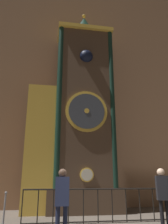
{
  "coord_description": "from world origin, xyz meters",
  "views": [
    {
      "loc": [
        -1.81,
        -5.81,
        1.45
      ],
      "look_at": [
        -0.16,
        4.32,
        4.54
      ],
      "focal_mm": 35.0,
      "sensor_mm": 36.0,
      "label": 1
    }
  ],
  "objects_px": {
    "visitor_far": "(163,192)",
    "stanchion_post": "(4,215)",
    "clock_tower": "(76,117)",
    "visitor_near": "(62,197)"
  },
  "relations": [
    {
      "from": "visitor_far",
      "to": "stanchion_post",
      "type": "xyz_separation_m",
      "value": [
        -4.66,
        1.48,
        -0.72
      ]
    },
    {
      "from": "clock_tower",
      "to": "visitor_far",
      "type": "distance_m",
      "value": 5.38
    },
    {
      "from": "visitor_near",
      "to": "stanchion_post",
      "type": "bearing_deg",
      "value": 131.56
    },
    {
      "from": "visitor_far",
      "to": "stanchion_post",
      "type": "bearing_deg",
      "value": 177.75
    },
    {
      "from": "visitor_near",
      "to": "clock_tower",
      "type": "bearing_deg",
      "value": 81.62
    },
    {
      "from": "clock_tower",
      "to": "stanchion_post",
      "type": "distance_m",
      "value": 5.22
    },
    {
      "from": "visitor_far",
      "to": "stanchion_post",
      "type": "height_order",
      "value": "visitor_far"
    },
    {
      "from": "clock_tower",
      "to": "visitor_far",
      "type": "relative_size",
      "value": 5.99
    },
    {
      "from": "visitor_near",
      "to": "visitor_far",
      "type": "distance_m",
      "value": 3.06
    },
    {
      "from": "visitor_far",
      "to": "visitor_near",
      "type": "bearing_deg",
      "value": -152.81
    }
  ]
}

